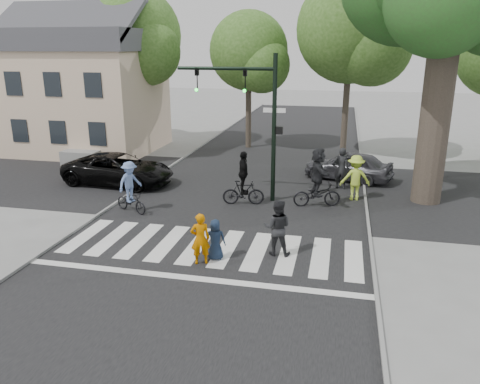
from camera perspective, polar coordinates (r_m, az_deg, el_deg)
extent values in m
plane|color=gray|center=(14.45, -4.56, -8.27)|extent=(120.00, 120.00, 0.00)
cube|color=black|center=(18.92, -0.17, -1.90)|extent=(10.00, 70.00, 0.01)
cube|color=black|center=(21.72, 1.56, 0.64)|extent=(70.00, 10.00, 0.01)
cube|color=gray|center=(20.56, -14.04, -0.73)|extent=(0.10, 70.00, 0.10)
cube|color=gray|center=(18.54, 15.27, -2.80)|extent=(0.10, 70.00, 0.10)
cube|color=silver|center=(17.03, -18.25, -5.03)|extent=(0.55, 3.00, 0.01)
cube|color=silver|center=(16.56, -15.25, -5.39)|extent=(0.55, 3.00, 0.01)
cube|color=silver|center=(16.14, -12.08, -5.76)|extent=(0.55, 3.00, 0.01)
cube|color=silver|center=(15.76, -8.75, -6.13)|extent=(0.55, 3.00, 0.01)
cube|color=silver|center=(15.45, -5.26, -6.50)|extent=(0.55, 3.00, 0.01)
cube|color=silver|center=(15.19, -1.64, -6.85)|extent=(0.55, 3.00, 0.01)
cube|color=silver|center=(15.00, 2.10, -7.19)|extent=(0.55, 3.00, 0.01)
cube|color=silver|center=(14.87, 5.92, -7.50)|extent=(0.55, 3.00, 0.01)
cube|color=silver|center=(14.81, 9.80, -7.78)|extent=(0.55, 3.00, 0.01)
cube|color=silver|center=(14.82, 13.70, -8.02)|extent=(0.55, 3.00, 0.01)
cube|color=silver|center=(13.42, -6.06, -10.37)|extent=(10.00, 0.30, 0.01)
cylinder|color=black|center=(19.11, 4.16, 7.53)|extent=(0.18, 0.18, 6.00)
cylinder|color=black|center=(19.25, -1.78, 14.82)|extent=(4.00, 0.14, 0.14)
imported|color=black|center=(19.09, 0.62, 13.46)|extent=(0.16, 0.20, 1.00)
sphere|color=#19E533|center=(19.01, 0.54, 12.23)|extent=(0.14, 0.14, 0.14)
imported|color=black|center=(19.60, -5.27, 13.49)|extent=(0.16, 0.20, 1.00)
sphere|color=#19E533|center=(19.52, -5.34, 12.29)|extent=(0.14, 0.14, 0.14)
cube|color=black|center=(19.08, 4.82, 7.50)|extent=(0.28, 0.18, 0.30)
cube|color=#FF660C|center=(19.07, 5.15, 7.48)|extent=(0.02, 0.14, 0.20)
cube|color=white|center=(19.00, 4.21, 9.91)|extent=(0.90, 0.04, 0.18)
cylinder|color=brown|center=(20.45, 22.70, 8.31)|extent=(1.20, 1.20, 7.00)
cylinder|color=brown|center=(20.13, 24.68, 16.58)|extent=(1.29, 1.74, 2.93)
cylinder|color=brown|center=(33.94, -19.83, 10.77)|extent=(0.36, 0.36, 5.95)
sphere|color=#325B18|center=(33.79, -20.43, 16.49)|extent=(5.20, 5.20, 5.20)
sphere|color=#325B18|center=(32.58, -19.42, 15.10)|extent=(3.64, 3.64, 3.64)
cylinder|color=brown|center=(31.11, -12.37, 11.33)|extent=(0.36, 0.36, 6.44)
sphere|color=#325B18|center=(30.98, -12.82, 18.11)|extent=(5.80, 5.80, 5.80)
sphere|color=#325B18|center=(29.70, -11.32, 16.48)|extent=(4.06, 4.06, 4.06)
cylinder|color=brown|center=(30.03, 1.04, 10.71)|extent=(0.36, 0.36, 5.60)
sphere|color=#325B18|center=(29.84, 1.08, 16.83)|extent=(4.80, 4.80, 4.80)
sphere|color=#325B18|center=(28.97, 2.71, 15.22)|extent=(3.36, 3.36, 3.36)
cylinder|color=brown|center=(28.09, 12.81, 11.00)|extent=(0.36, 0.36, 6.72)
sphere|color=#325B18|center=(27.96, 13.36, 18.83)|extent=(6.00, 6.00, 6.00)
sphere|color=#325B18|center=(27.08, 15.87, 16.68)|extent=(4.20, 4.20, 4.20)
cube|color=beige|center=(30.78, -17.98, 10.43)|extent=(8.00, 7.00, 6.00)
cube|color=#47474C|center=(30.61, -18.62, 17.12)|extent=(8.40, 7.40, 1.20)
cube|color=#47474C|center=(29.06, -20.76, 18.94)|extent=(8.40, 3.69, 2.44)
cube|color=#47474C|center=(32.25, -17.05, 19.00)|extent=(8.40, 3.69, 2.44)
cube|color=black|center=(29.38, -25.25, 6.77)|extent=(1.00, 0.06, 1.30)
cube|color=black|center=(29.10, -25.91, 11.80)|extent=(1.00, 0.06, 1.30)
cube|color=black|center=(27.99, -21.31, 6.80)|extent=(1.00, 0.06, 1.30)
cube|color=black|center=(27.69, -21.91, 12.08)|extent=(1.00, 0.06, 1.30)
cube|color=black|center=(26.75, -16.99, 6.78)|extent=(1.00, 0.06, 1.30)
cube|color=black|center=(26.43, -17.49, 12.33)|extent=(1.00, 0.06, 1.30)
cube|color=gray|center=(27.21, -18.69, 3.99)|extent=(2.00, 1.20, 0.80)
imported|color=#C96C00|center=(13.91, -4.87, -5.72)|extent=(0.68, 0.57, 1.59)
imported|color=#18263C|center=(14.25, -3.02, -5.81)|extent=(0.68, 0.51, 1.28)
imported|color=black|center=(14.49, 4.57, -4.34)|extent=(0.89, 0.70, 1.79)
imported|color=black|center=(18.79, -13.11, -1.16)|extent=(1.69, 1.18, 0.84)
imported|color=#627EB6|center=(18.56, -13.27, 1.20)|extent=(0.98, 1.20, 1.61)
imported|color=black|center=(19.16, 0.41, -0.06)|extent=(1.76, 0.78, 1.02)
imported|color=black|center=(18.93, 0.41, 2.34)|extent=(0.61, 1.09, 1.76)
imported|color=black|center=(19.19, 9.34, -0.30)|extent=(2.02, 1.14, 1.00)
imported|color=black|center=(18.93, 9.48, 2.48)|extent=(1.01, 1.87, 1.92)
imported|color=black|center=(22.74, -14.58, 2.70)|extent=(5.35, 2.78, 1.44)
imported|color=#3A3A3F|center=(23.30, 13.07, 3.14)|extent=(4.48, 2.80, 1.42)
imported|color=#BFE23D|center=(20.22, 13.87, 1.69)|extent=(1.35, 0.92, 1.93)
imported|color=black|center=(21.72, 12.26, 2.85)|extent=(0.79, 0.63, 1.91)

